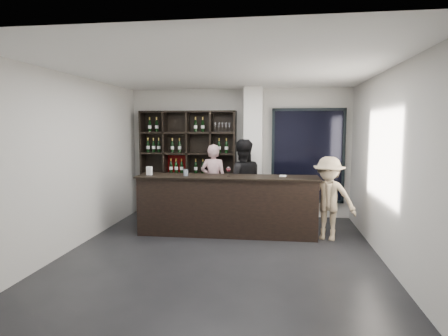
# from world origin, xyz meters

# --- Properties ---
(floor) EXTENTS (5.00, 5.50, 0.01)m
(floor) POSITION_xyz_m (0.00, 0.00, -0.01)
(floor) COLOR black
(floor) RESTS_ON ground
(wine_shelf) EXTENTS (2.20, 0.35, 2.40)m
(wine_shelf) POSITION_xyz_m (-1.15, 2.57, 1.20)
(wine_shelf) COLOR black
(wine_shelf) RESTS_ON floor
(structural_column) EXTENTS (0.40, 0.40, 2.90)m
(structural_column) POSITION_xyz_m (0.35, 2.47, 1.45)
(structural_column) COLOR silver
(structural_column) RESTS_ON floor
(glass_panel) EXTENTS (1.60, 0.08, 2.10)m
(glass_panel) POSITION_xyz_m (1.55, 2.69, 1.40)
(glass_panel) COLOR black
(glass_panel) RESTS_ON floor
(tasting_counter) EXTENTS (3.40, 0.70, 1.12)m
(tasting_counter) POSITION_xyz_m (-0.05, 1.10, 0.56)
(tasting_counter) COLOR black
(tasting_counter) RESTS_ON floor
(taster_pink) EXTENTS (0.67, 0.50, 1.66)m
(taster_pink) POSITION_xyz_m (-0.53, 2.40, 0.83)
(taster_pink) COLOR beige
(taster_pink) RESTS_ON floor
(taster_black) EXTENTS (0.98, 0.83, 1.79)m
(taster_black) POSITION_xyz_m (0.16, 1.85, 0.89)
(taster_black) COLOR black
(taster_black) RESTS_ON floor
(customer) EXTENTS (1.10, 0.82, 1.51)m
(customer) POSITION_xyz_m (1.80, 1.05, 0.76)
(customer) COLOR gray
(customer) RESTS_ON floor
(wine_glass) EXTENTS (0.10, 0.10, 0.21)m
(wine_glass) POSITION_xyz_m (-0.02, 1.06, 1.23)
(wine_glass) COLOR white
(wine_glass) RESTS_ON tasting_counter
(spit_cup) EXTENTS (0.11, 0.11, 0.12)m
(spit_cup) POSITION_xyz_m (-0.83, 1.02, 1.18)
(spit_cup) COLOR #A7BBD0
(spit_cup) RESTS_ON tasting_counter
(napkin_stack) EXTENTS (0.13, 0.13, 0.02)m
(napkin_stack) POSITION_xyz_m (0.99, 1.19, 1.13)
(napkin_stack) COLOR white
(napkin_stack) RESTS_ON tasting_counter
(card_stand) EXTENTS (0.12, 0.08, 0.16)m
(card_stand) POSITION_xyz_m (-1.55, 1.04, 1.20)
(card_stand) COLOR white
(card_stand) RESTS_ON tasting_counter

